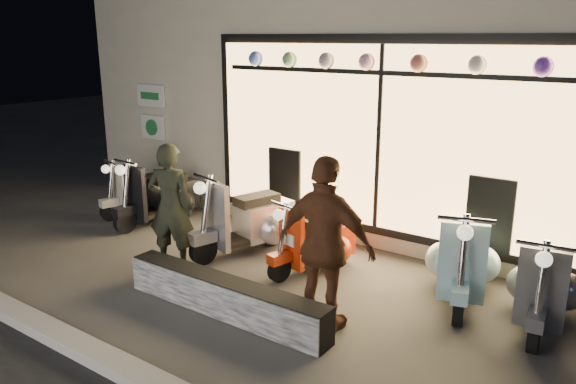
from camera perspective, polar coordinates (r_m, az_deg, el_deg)
name	(u,v)px	position (r m, az deg, el deg)	size (l,w,h in m)	color
ground	(239,284)	(6.78, -4.98, -9.33)	(40.00, 40.00, 0.00)	#383533
kerb	(96,355)	(5.56, -18.92, -15.39)	(40.00, 0.25, 0.12)	slate
shop_building	(417,79)	(10.47, 13.00, 11.09)	(10.20, 6.23, 4.20)	beige
graffiti_barrier	(225,297)	(6.04, -6.44, -10.53)	(2.53, 0.28, 0.40)	black
scooter_silver	(254,219)	(7.65, -3.51, -2.77)	(0.77, 1.54, 1.10)	black
scooter_red	(320,240)	(7.09, 3.30, -4.93)	(0.62, 1.28, 0.91)	black
scooter_black	(166,196)	(9.06, -12.32, -0.35)	(0.55, 1.47, 1.04)	black
scooter_cream	(148,191)	(9.56, -14.07, 0.06)	(0.63, 1.29, 0.92)	black
scooter_blue	(463,257)	(6.67, 17.32, -6.36)	(0.78, 1.51, 1.08)	black
scooter_grey	(545,283)	(6.39, 24.68, -8.41)	(0.54, 1.41, 1.00)	black
man	(171,206)	(7.12, -11.84, -1.45)	(0.59, 0.38, 1.61)	black
woman	(326,246)	(5.47, 3.85, -5.46)	(1.04, 0.43, 1.77)	brown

